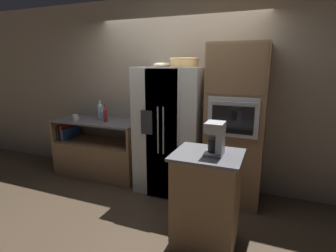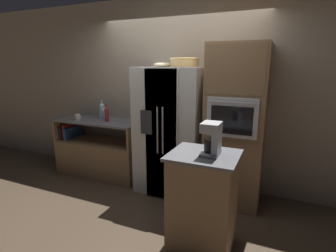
{
  "view_description": "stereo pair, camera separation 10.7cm",
  "coord_description": "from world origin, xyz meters",
  "views": [
    {
      "loc": [
        1.34,
        -3.35,
        1.82
      ],
      "look_at": [
        0.01,
        -0.05,
        0.98
      ],
      "focal_mm": 28.0,
      "sensor_mm": 36.0,
      "label": 1
    },
    {
      "loc": [
        1.44,
        -3.31,
        1.82
      ],
      "look_at": [
        0.01,
        -0.05,
        0.98
      ],
      "focal_mm": 28.0,
      "sensor_mm": 36.0,
      "label": 2
    }
  ],
  "objects": [
    {
      "name": "bottle_wide",
      "position": [
        -1.21,
        0.15,
        1.03
      ],
      "size": [
        0.08,
        0.08,
        0.21
      ],
      "color": "silver",
      "rests_on": "counter_left"
    },
    {
      "name": "refrigerator",
      "position": [
        0.02,
        0.04,
        0.89
      ],
      "size": [
        0.93,
        0.73,
        1.79
      ],
      "color": "silver",
      "rests_on": "ground_plane"
    },
    {
      "name": "mug",
      "position": [
        -1.6,
        -0.06,
        0.98
      ],
      "size": [
        0.12,
        0.09,
        0.1
      ],
      "color": "silver",
      "rests_on": "counter_left"
    },
    {
      "name": "fruit_bowl",
      "position": [
        -0.13,
        0.08,
        1.82
      ],
      "size": [
        0.25,
        0.25,
        0.06
      ],
      "color": "beige",
      "rests_on": "refrigerator"
    },
    {
      "name": "bottle_short",
      "position": [
        -1.31,
        0.2,
        1.07
      ],
      "size": [
        0.09,
        0.09,
        0.31
      ],
      "color": "silver",
      "rests_on": "counter_left"
    },
    {
      "name": "counter_left",
      "position": [
        -1.29,
        0.08,
        0.34
      ],
      "size": [
        1.47,
        0.62,
        0.94
      ],
      "color": "#93704C",
      "rests_on": "ground_plane"
    },
    {
      "name": "wall_back",
      "position": [
        0.0,
        0.42,
        1.4
      ],
      "size": [
        12.0,
        0.06,
        2.8
      ],
      "color": "tan",
      "rests_on": "ground_plane"
    },
    {
      "name": "wicker_basket",
      "position": [
        0.19,
        0.1,
        1.85
      ],
      "size": [
        0.4,
        0.4,
        0.12
      ],
      "color": "tan",
      "rests_on": "refrigerator"
    },
    {
      "name": "bottle_tall",
      "position": [
        -1.09,
        0.03,
        1.06
      ],
      "size": [
        0.06,
        0.06,
        0.28
      ],
      "color": "maroon",
      "rests_on": "counter_left"
    },
    {
      "name": "island_counter",
      "position": [
        0.81,
        -1.02,
        0.5
      ],
      "size": [
        0.65,
        0.57,
        1.0
      ],
      "color": "#93704C",
      "rests_on": "ground_plane"
    },
    {
      "name": "coffee_maker",
      "position": [
        0.89,
        -1.03,
        1.17
      ],
      "size": [
        0.17,
        0.2,
        0.31
      ],
      "color": "#B2B2B7",
      "rests_on": "island_counter"
    },
    {
      "name": "ground_plane",
      "position": [
        0.0,
        0.0,
        0.0
      ],
      "size": [
        20.0,
        20.0,
        0.0
      ],
      "primitive_type": "plane",
      "color": "#4C3D2D"
    },
    {
      "name": "wall_oven",
      "position": [
        0.92,
        0.07,
        1.04
      ],
      "size": [
        0.72,
        0.7,
        2.08
      ],
      "color": "#93704C",
      "rests_on": "ground_plane"
    }
  ]
}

